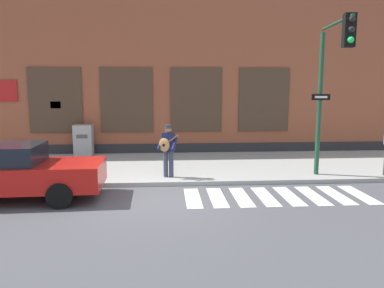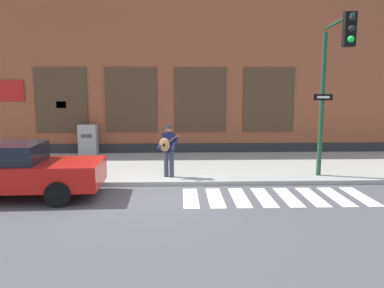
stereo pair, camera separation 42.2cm
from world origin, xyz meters
name	(u,v)px [view 1 (the left image)]	position (x,y,z in m)	size (l,w,h in m)	color
ground_plane	(160,200)	(0.00, 0.00, 0.00)	(160.00, 160.00, 0.00)	#4C4C51
sidewalk	(162,166)	(0.00, 4.11, 0.07)	(28.00, 5.38, 0.14)	#9E9E99
building_backdrop	(162,69)	(0.00, 8.79, 3.95)	(28.00, 4.06, 7.91)	brown
crosswalk	(277,196)	(3.30, 0.12, 0.01)	(5.20, 1.90, 0.01)	silver
red_car	(14,172)	(-3.94, 0.32, 0.77)	(4.66, 2.10, 1.53)	red
busker	(168,148)	(0.23, 2.09, 1.12)	(0.72, 0.66, 1.72)	#33384C
traffic_light	(331,73)	(5.16, 1.24, 3.48)	(0.65, 2.48, 4.84)	#1E472D
utility_box	(83,140)	(-3.38, 6.35, 0.80)	(0.78, 0.57, 1.33)	#9E9E9E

